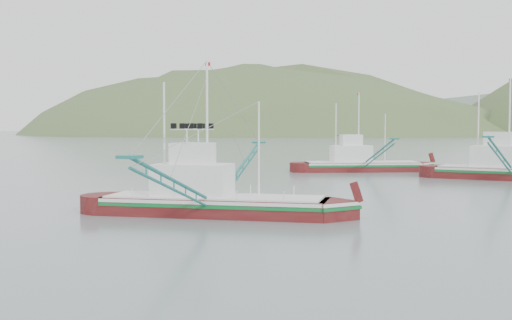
% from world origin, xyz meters
% --- Properties ---
extents(ground, '(1200.00, 1200.00, 0.00)m').
position_xyz_m(ground, '(0.00, 0.00, 0.00)').
color(ground, slate).
rests_on(ground, ground).
extents(main_boat, '(15.04, 25.94, 10.66)m').
position_xyz_m(main_boat, '(0.49, -1.40, 1.96)').
color(main_boat, '#4B0C0C').
rests_on(main_boat, ground).
extents(bg_boat_right, '(16.28, 28.97, 11.74)m').
position_xyz_m(bg_boat_right, '(15.51, 36.43, 1.61)').
color(bg_boat_right, '#4B0C0C').
rests_on(bg_boat_right, ground).
extents(bg_boat_far, '(17.95, 24.31, 10.73)m').
position_xyz_m(bg_boat_far, '(-2.60, 41.65, 2.26)').
color(bg_boat_far, '#4B0C0C').
rests_on(bg_boat_far, ground).
extents(headland_left, '(448.00, 308.00, 210.00)m').
position_xyz_m(headland_left, '(-180.00, 360.00, 0.00)').
color(headland_left, '#465D30').
rests_on(headland_left, ground).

